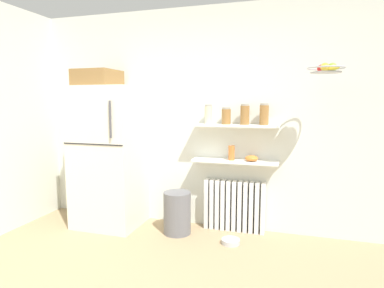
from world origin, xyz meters
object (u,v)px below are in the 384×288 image
Objects in this scene: radiator at (234,206)px; trash_bin at (177,213)px; storage_jar_0 at (208,114)px; vase at (231,153)px; pet_food_bowl at (231,241)px; hanging_fruit_basket at (327,69)px; storage_jar_2 at (245,114)px; refrigerator at (108,153)px; shelf_bowl at (252,158)px; storage_jar_3 at (264,114)px; storage_jar_1 at (226,116)px.

radiator reaches higher than trash_bin.
storage_jar_0 is 0.51m from vase.
pet_food_bowl is 1.99m from hanging_fruit_basket.
pet_food_bowl is (0.64, -0.10, -0.22)m from trash_bin.
storage_jar_2 is (0.10, -0.03, 1.07)m from radiator.
refrigerator is 1.71m from shelf_bowl.
shelf_bowl is at bearing 180.00° from storage_jar_3.
storage_jar_1 is 0.81× the size of storage_jar_3.
vase is (-0.04, -0.03, 0.63)m from radiator.
pet_food_bowl is at bearing -102.04° from storage_jar_2.
shelf_bowl is at bearing 17.18° from trash_bin.
storage_jar_2 is at bearing -0.00° from storage_jar_1.
radiator is 0.61m from shelf_bowl.
storage_jar_3 is at bearing 14.99° from trash_bin.
storage_jar_3 is 0.57m from vase.
refrigerator reaches higher than shelf_bowl.
trash_bin is (0.89, -0.03, -0.64)m from refrigerator.
storage_jar_1 reaches higher than vase.
shelf_bowl is 1.05m from trash_bin.
refrigerator reaches higher than storage_jar_0.
pet_food_bowl is at bearing -79.03° from vase.
trash_bin is at bearing -160.92° from storage_jar_2.
storage_jar_1 is 1.30× the size of shelf_bowl.
storage_jar_0 is 1.12× the size of pet_food_bowl.
radiator is at bearing 37.99° from vase.
storage_jar_0 reaches higher than vase.
storage_jar_3 is 0.69× the size of hanging_fruit_basket.
hanging_fruit_basket is at bearing -1.68° from trash_bin.
radiator is 4.82× the size of shelf_bowl.
shelf_bowl is 1.21m from hanging_fruit_basket.
shelf_bowl is (0.23, 0.00, -0.05)m from vase.
refrigerator is 1.77m from pet_food_bowl.
storage_jar_3 is at bearing 51.02° from pet_food_bowl.
refrigerator is at bearing -172.79° from shelf_bowl.
storage_jar_2 is 0.98× the size of storage_jar_3.
shelf_bowl is (1.70, 0.21, -0.01)m from refrigerator.
radiator is 2.08× the size of hanging_fruit_basket.
storage_jar_2 is at bearing 7.58° from refrigerator.
refrigerator is 1.48m from vase.
vase is 0.86× the size of pet_food_bowl.
storage_jar_0 is 0.70m from shelf_bowl.
trash_bin is (-0.72, -0.25, -1.12)m from storage_jar_2.
storage_jar_1 reaches higher than radiator.
trash_bin is 2.18m from hanging_fruit_basket.
refrigerator is 9.86× the size of storage_jar_1.
trash_bin is at bearing -2.15° from refrigerator.
storage_jar_1 is 1.15m from hanging_fruit_basket.
vase is 0.97m from pet_food_bowl.
hanging_fruit_basket is (0.71, -0.29, 0.94)m from shelf_bowl.
vase reaches higher than trash_bin.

